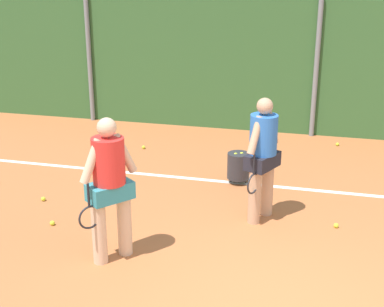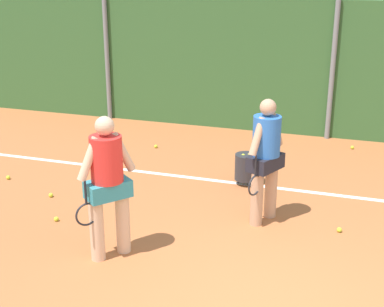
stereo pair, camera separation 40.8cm
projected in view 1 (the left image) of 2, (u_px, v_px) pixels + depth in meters
ground_plane at (296, 235)px, 7.04m from camera, size 25.94×25.94×0.00m
hedge_fence_backdrop at (316, 69)px, 10.86m from camera, size 16.86×0.25×2.71m
fence_post_left at (89, 59)px, 11.82m from camera, size 0.10×0.10×2.78m
fence_post_center at (316, 69)px, 10.69m from camera, size 0.10×0.10×2.78m
court_baseline_paint at (303, 189)px, 8.47m from camera, size 12.32×0.10×0.01m
player_foreground_near at (109, 182)px, 6.18m from camera, size 0.55×0.68×1.74m
player_midcourt at (263, 153)px, 7.20m from camera, size 0.47×0.76×1.71m
ball_hopper at (238, 166)px, 8.64m from camera, size 0.36×0.36×0.51m
tennis_ball_5 at (337, 144)px, 10.50m from camera, size 0.07×0.07×0.07m
tennis_ball_7 at (52, 223)px, 7.29m from camera, size 0.07×0.07×0.07m
tennis_ball_8 at (43, 199)px, 8.05m from camera, size 0.07×0.07×0.07m
tennis_ball_12 at (336, 225)px, 7.23m from camera, size 0.07×0.07×0.07m
tennis_ball_13 at (144, 147)px, 10.33m from camera, size 0.07×0.07×0.07m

